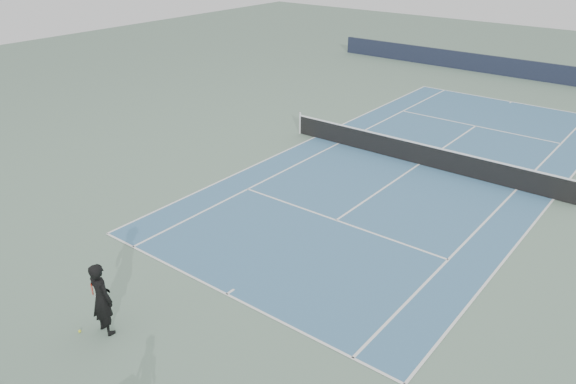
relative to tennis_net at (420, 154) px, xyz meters
The scene contains 6 objects.
ground 0.50m from the tennis_net, ahead, with size 80.00×80.00×0.00m, color slate.
court_surface 0.50m from the tennis_net, ahead, with size 10.97×23.77×0.01m, color #3C698D.
tennis_net is the anchor object (origin of this frame).
windscreen_far 17.89m from the tennis_net, 90.00° to the left, with size 30.00×0.25×1.20m, color black.
tennis_player 14.93m from the tennis_net, 95.08° to the right, with size 0.84×0.56×1.99m.
tennis_ball 15.44m from the tennis_net, 96.74° to the right, with size 0.07×0.07×0.07m, color yellow.
Camera 1 is at (9.25, -20.92, 9.30)m, focal length 35.00 mm.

